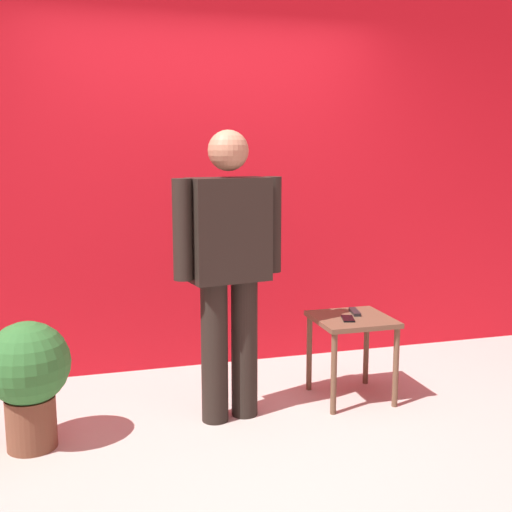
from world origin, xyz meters
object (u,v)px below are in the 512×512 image
tv_remote (355,312)px  potted_plant (28,374)px  side_table (352,331)px  cell_phone (348,319)px  standing_person (229,261)px

tv_remote → potted_plant: bearing=-160.7°
side_table → cell_phone: size_ratio=3.69×
cell_phone → potted_plant: 1.87m
potted_plant → cell_phone: bearing=3.6°
standing_person → side_table: size_ratio=3.15×
side_table → tv_remote: size_ratio=3.13×
standing_person → potted_plant: 1.23m
side_table → potted_plant: 1.92m
side_table → cell_phone: 0.12m
standing_person → cell_phone: bearing=2.5°
tv_remote → potted_plant: size_ratio=0.25×
standing_person → potted_plant: size_ratio=2.44×
cell_phone → tv_remote: 0.16m
cell_phone → potted_plant: potted_plant is taller
standing_person → side_table: standing_person is taller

